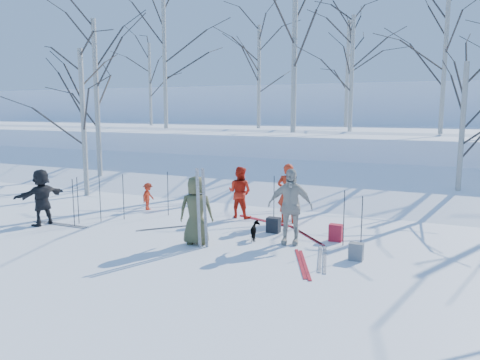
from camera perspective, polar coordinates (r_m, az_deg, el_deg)
The scene contains 41 objects.
ground at distance 11.77m, azimuth -3.11°, elevation -7.27°, with size 120.00×120.00×0.00m, color white.
snow_ramp at distance 18.07m, azimuth 7.39°, elevation -1.22°, with size 70.00×9.50×1.40m, color white.
snow_plateau at distance 27.59m, azimuth 13.76°, elevation 3.80°, with size 70.00×18.00×2.20m, color white.
far_hill at distance 48.29m, azimuth 18.75°, elevation 6.77°, with size 90.00×30.00×6.00m, color white.
skier_olive_center at distance 11.25m, azimuth -5.38°, elevation -3.69°, with size 0.81×0.53×1.66m, color #48492C.
skier_red_north at distance 13.35m, azimuth 5.87°, elevation -1.63°, with size 0.62×0.41×1.71m, color red.
skier_redor_behind at distance 13.93m, azimuth -0.03°, elevation -1.50°, with size 0.75×0.58×1.54m, color red.
skier_red_seated at distance 15.35m, azimuth -11.14°, elevation -1.98°, with size 0.57×0.33×0.88m, color red.
skier_cream_east at distance 11.28m, azimuth 6.12°, elevation -3.22°, with size 1.08×0.45×1.83m, color beige.
skier_grey_west at distance 14.16m, azimuth -23.02°, elevation -1.94°, with size 1.47×0.47×1.59m, color black.
dog at distance 11.67m, azimuth 1.89°, elevation -6.24°, with size 0.25×0.55×0.46m, color black.
upright_ski_left at distance 10.88m, azimuth -5.09°, elevation -3.47°, with size 0.07×0.02×1.90m, color silver.
upright_ski_right at distance 10.88m, azimuth -4.31°, elevation -3.46°, with size 0.07×0.02×1.90m, color silver.
ski_pair_a at distance 10.47m, azimuth 10.00°, elevation -9.39°, with size 0.66×1.89×0.02m, color silver, non-canonical shape.
ski_pair_b at distance 10.07m, azimuth 7.64°, elevation -10.07°, with size 0.93×1.82×0.02m, color #A61721, non-canonical shape.
ski_pair_c at distance 13.04m, azimuth -8.16°, elevation -5.72°, with size 1.43×1.54×0.02m, color silver, non-canonical shape.
ski_pair_d at distance 14.18m, azimuth -21.07°, elevation -5.05°, with size 1.90×0.22×0.02m, color silver, non-canonical shape.
ski_pair_e at distance 13.67m, azimuth 2.91°, elevation -4.97°, with size 1.86×0.83×0.02m, color #A61721, non-canonical shape.
ski_pair_f at distance 12.28m, azimuth 7.98°, elevation -6.63°, with size 1.43×1.54×0.02m, color #A61721, non-canonical shape.
ski_pole_a at distance 14.04m, azimuth -16.69°, elevation -2.21°, with size 0.02×0.02×1.34m, color black.
ski_pole_b at distance 13.66m, azimuth -19.65°, elevation -2.65°, with size 0.02×0.02×1.34m, color black.
ski_pole_c at distance 10.76m, azimuth 14.60°, elevation -5.39°, with size 0.02×0.02×1.34m, color black.
ski_pole_d at distance 11.38m, azimuth 12.54°, elevation -4.55°, with size 0.02×0.02×1.34m, color black.
ski_pole_e at distance 14.14m, azimuth -14.03°, elevation -2.03°, with size 0.02×0.02×1.34m, color black.
ski_pole_f at distance 13.99m, azimuth -19.16°, elevation -2.37°, with size 0.02×0.02×1.34m, color black.
ski_pole_g at distance 13.44m, azimuth 4.16°, elevation -2.33°, with size 0.02×0.02×1.34m, color black.
ski_pole_h at distance 14.41m, azimuth -8.79°, elevation -1.67°, with size 0.02×0.02×1.34m, color black.
ski_pole_i at distance 13.70m, azimuth 6.41°, elevation -2.16°, with size 0.02×0.02×1.34m, color black.
backpack_red at distance 11.83m, azimuth 11.60°, elevation -6.31°, with size 0.32×0.22×0.42m, color #AE1A2B.
backpack_grey at distance 10.48m, azimuth 13.97°, elevation -8.47°, with size 0.30×0.20×0.38m, color slate.
backpack_dark at distance 12.41m, azimuth 4.10°, elevation -5.49°, with size 0.34×0.24×0.40m, color black.
birch_plateau_a at distance 21.02m, azimuth 6.67°, elevation 16.70°, with size 6.18×6.18×7.97m, color silver, non-canonical shape.
birch_plateau_b at distance 30.07m, azimuth -10.91°, elevation 11.34°, with size 4.11×4.11×5.01m, color silver, non-canonical shape.
birch_plateau_c at distance 22.11m, azimuth 13.45°, elevation 12.44°, with size 4.20×4.20×5.14m, color silver, non-canonical shape.
birch_plateau_e at distance 21.23m, azimuth 23.66°, elevation 12.56°, with size 4.42×4.42×5.46m, color silver, non-canonical shape.
birch_plateau_f at distance 25.42m, azimuth -9.19°, elevation 14.38°, with size 5.65×5.65×7.21m, color silver, non-canonical shape.
birch_plateau_h at distance 27.40m, azimuth 12.95°, elevation 12.43°, with size 4.70×4.70×5.85m, color silver, non-canonical shape.
birch_plateau_i at distance 25.32m, azimuth 2.31°, elevation 12.40°, with size 4.34×4.34×5.35m, color silver, non-canonical shape.
birch_edge_a at distance 18.29m, azimuth -18.54°, elevation 6.55°, with size 4.37×4.37×5.39m, color silver, non-canonical shape.
birch_edge_d at distance 20.70m, azimuth -17.04°, elevation 8.88°, with size 5.41×5.41×6.88m, color silver, non-canonical shape.
birch_edge_e at distance 16.30m, azimuth 25.40°, elevation 4.70°, with size 3.87×3.87×4.67m, color silver, non-canonical shape.
Camera 1 is at (5.35, -9.98, 3.24)m, focal length 35.00 mm.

